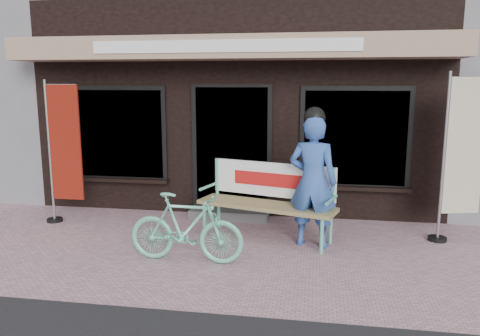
% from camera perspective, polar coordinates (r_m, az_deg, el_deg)
% --- Properties ---
extents(ground, '(70.00, 70.00, 0.00)m').
position_cam_1_polar(ground, '(6.22, -4.31, -10.63)').
color(ground, '#B58A97').
rests_on(ground, ground).
extents(storefront, '(7.00, 6.77, 6.00)m').
position_cam_1_polar(storefront, '(10.72, 1.89, 14.48)').
color(storefront, black).
rests_on(storefront, ground).
extents(bench, '(2.06, 1.05, 1.08)m').
position_cam_1_polar(bench, '(6.75, 3.54, -3.28)').
color(bench, '#62C0A0').
rests_on(bench, ground).
extents(person, '(0.73, 0.56, 1.91)m').
position_cam_1_polar(person, '(6.41, 8.87, -1.33)').
color(person, '#3056A7').
rests_on(person, ground).
extents(bicycle, '(1.49, 0.47, 0.89)m').
position_cam_1_polar(bicycle, '(5.91, -6.60, -7.25)').
color(bicycle, '#62C0A0').
rests_on(bicycle, ground).
extents(nobori_red, '(0.66, 0.25, 2.27)m').
position_cam_1_polar(nobori_red, '(7.87, -20.78, 2.02)').
color(nobori_red, gray).
rests_on(nobori_red, ground).
extents(nobori_cream, '(0.71, 0.31, 2.38)m').
position_cam_1_polar(nobori_cream, '(7.17, 25.30, 1.37)').
color(nobori_cream, gray).
rests_on(nobori_cream, ground).
extents(menu_stand, '(0.43, 0.22, 0.85)m').
position_cam_1_polar(menu_stand, '(7.81, 8.51, -2.98)').
color(menu_stand, black).
rests_on(menu_stand, ground).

